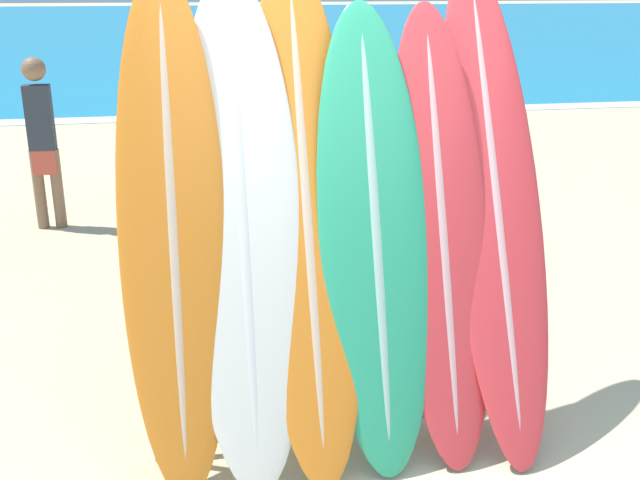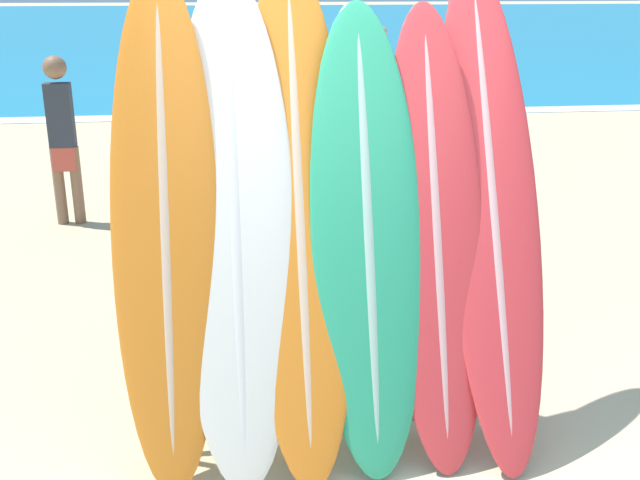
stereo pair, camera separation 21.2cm
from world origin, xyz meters
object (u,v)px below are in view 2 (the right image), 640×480
object	(u,v)px
surfboard_slot_0	(166,227)
surfboard_slot_5	(491,207)
surfboard_slot_4	(435,234)
person_far_right	(289,139)
surfboard_slot_1	(235,224)
person_far_left	(62,135)
person_mid_beach	(163,133)
surfboard_rack	(339,366)
person_near_water	(379,73)
surfboard_slot_2	(299,214)
surfboard_slot_3	(367,236)

from	to	relation	value
surfboard_slot_0	surfboard_slot_5	world-z (taller)	surfboard_slot_5
surfboard_slot_4	person_far_right	bearing A→B (deg)	96.68
surfboard_slot_1	person_far_left	bearing A→B (deg)	112.46
person_mid_beach	person_far_left	distance (m)	0.93
surfboard_slot_1	person_far_left	distance (m)	4.14
person_mid_beach	surfboard_rack	bearing A→B (deg)	-61.23
surfboard_slot_4	surfboard_slot_1	bearing A→B (deg)	177.93
surfboard_slot_1	surfboard_slot_4	xyz separation A→B (m)	(0.97, -0.03, -0.08)
person_near_water	surfboard_rack	bearing A→B (deg)	2.39
person_far_right	person_near_water	bearing A→B (deg)	44.76
surfboard_slot_1	surfboard_slot_2	size ratio (longest dim) A/B	0.97
surfboard_rack	surfboard_slot_2	world-z (taller)	surfboard_slot_2
surfboard_slot_1	person_mid_beach	size ratio (longest dim) A/B	1.46
surfboard_slot_5	person_far_left	size ratio (longest dim) A/B	1.48
surfboard_rack	surfboard_slot_5	size ratio (longest dim) A/B	0.82
surfboard_slot_4	person_far_left	world-z (taller)	surfboard_slot_4
person_far_left	surfboard_rack	bearing A→B (deg)	-61.87
person_mid_beach	person_far_right	world-z (taller)	person_mid_beach
surfboard_rack	surfboard_slot_0	world-z (taller)	surfboard_slot_0
surfboard_slot_2	surfboard_slot_3	distance (m)	0.34
person_near_water	person_far_left	distance (m)	5.96
person_near_water	person_far_right	distance (m)	5.05
surfboard_rack	surfboard_slot_3	world-z (taller)	surfboard_slot_3
surfboard_slot_4	person_far_right	xyz separation A→B (m)	(-0.42, 3.63, -0.26)
surfboard_rack	person_near_water	size ratio (longest dim) A/B	1.22
surfboard_slot_0	person_far_right	distance (m)	3.73
surfboard_slot_3	person_mid_beach	world-z (taller)	surfboard_slot_3
surfboard_slot_4	surfboard_slot_5	size ratio (longest dim) A/B	0.91
surfboard_rack	surfboard_slot_1	bearing A→B (deg)	165.31
surfboard_slot_2	surfboard_slot_1	bearing A→B (deg)	-174.16
surfboard_rack	surfboard_slot_0	size ratio (longest dim) A/B	0.83
person_near_water	surfboard_slot_0	bearing A→B (deg)	-2.95
surfboard_slot_1	surfboard_slot_5	size ratio (longest dim) A/B	0.98
surfboard_slot_1	surfboard_slot_3	size ratio (longest dim) A/B	1.06
surfboard_slot_5	person_mid_beach	size ratio (longest dim) A/B	1.49
surfboard_slot_0	person_far_left	size ratio (longest dim) A/B	1.46
surfboard_slot_3	surfboard_slot_4	world-z (taller)	surfboard_slot_3
surfboard_slot_1	surfboard_slot_3	xyz separation A→B (m)	(0.63, -0.05, -0.07)
surfboard_slot_5	person_near_water	xyz separation A→B (m)	(1.08, 8.27, -0.32)
surfboard_slot_0	person_far_left	world-z (taller)	surfboard_slot_0
surfboard_slot_1	person_far_right	bearing A→B (deg)	81.41
person_far_right	person_mid_beach	bearing A→B (deg)	145.09
person_mid_beach	surfboard_slot_3	bearing A→B (deg)	-59.01
surfboard_slot_0	person_mid_beach	world-z (taller)	surfboard_slot_0
surfboard_slot_4	person_far_left	bearing A→B (deg)	123.45
surfboard_slot_1	person_near_water	size ratio (longest dim) A/B	1.46
person_far_left	person_far_right	world-z (taller)	person_far_left
person_far_left	person_far_right	bearing A→B (deg)	-5.62
person_far_left	surfboard_slot_5	bearing A→B (deg)	-52.53
surfboard_slot_2	surfboard_slot_5	bearing A→B (deg)	0.35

